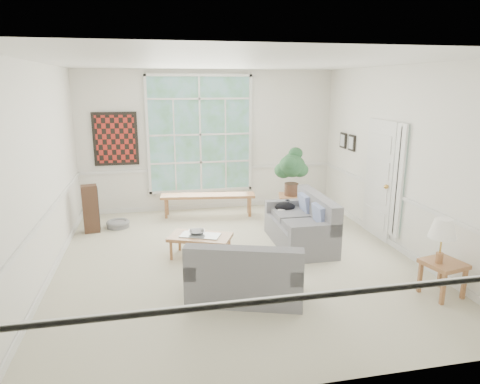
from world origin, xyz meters
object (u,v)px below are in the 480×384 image
object	(u,v)px
loveseat_right	(300,221)
coffee_table	(200,246)
end_table	(292,207)
side_table	(442,279)
loveseat_front	(246,269)

from	to	relation	value
loveseat_right	coffee_table	size ratio (longest dim) A/B	1.66
end_table	side_table	world-z (taller)	end_table
loveseat_right	coffee_table	xyz separation A→B (m)	(-1.73, -0.19, -0.25)
loveseat_front	end_table	size ratio (longest dim) A/B	2.80
side_table	loveseat_right	bearing A→B (deg)	119.70
end_table	side_table	bearing A→B (deg)	-75.53
loveseat_front	coffee_table	bearing A→B (deg)	124.08
end_table	coffee_table	bearing A→B (deg)	-142.73
coffee_table	end_table	xyz separation A→B (m)	(2.04, 1.56, 0.08)
loveseat_front	loveseat_right	bearing A→B (deg)	69.19
loveseat_front	side_table	size ratio (longest dim) A/B	3.09
end_table	loveseat_front	bearing A→B (deg)	-118.42
loveseat_right	side_table	distance (m)	2.45
coffee_table	side_table	size ratio (longest dim) A/B	2.05
loveseat_right	coffee_table	distance (m)	1.76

